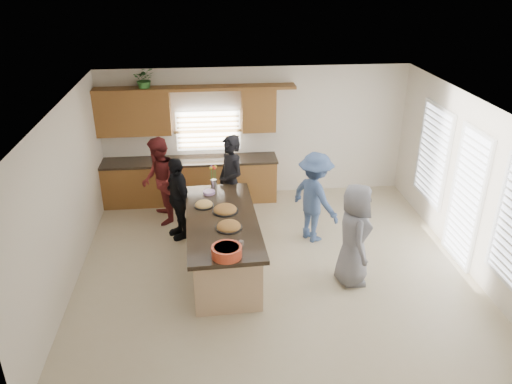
{
  "coord_description": "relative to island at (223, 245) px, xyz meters",
  "views": [
    {
      "loc": [
        -1.0,
        -7.17,
        4.79
      ],
      "look_at": [
        -0.23,
        0.53,
        1.15
      ],
      "focal_mm": 35.0,
      "sensor_mm": 36.0,
      "label": 1
    }
  ],
  "objects": [
    {
      "name": "flower_vase",
      "position": [
        -0.1,
        1.19,
        0.74
      ],
      "size": [
        0.14,
        0.14,
        0.44
      ],
      "color": "silver",
      "rests_on": "island"
    },
    {
      "name": "woman_right_back",
      "position": [
        1.72,
        0.82,
        0.4
      ],
      "size": [
        1.11,
        1.27,
        1.71
      ],
      "primitive_type": "imported",
      "rotation": [
        0.0,
        0.0,
        2.11
      ],
      "color": "#39507C",
      "rests_on": "ground"
    },
    {
      "name": "woman_left_back",
      "position": [
        0.23,
        1.48,
        0.47
      ],
      "size": [
        0.7,
        0.8,
        1.85
      ],
      "primitive_type": "imported",
      "rotation": [
        0.0,
        0.0,
        -1.11
      ],
      "color": "black",
      "rests_on": "ground"
    },
    {
      "name": "clear_cup",
      "position": [
        0.25,
        -0.88,
        0.54
      ],
      "size": [
        0.08,
        0.08,
        0.09
      ],
      "primitive_type": "cylinder",
      "color": "white",
      "rests_on": "island"
    },
    {
      "name": "back_cabinetry",
      "position": [
        -0.62,
        2.73,
        0.46
      ],
      "size": [
        4.08,
        0.66,
        2.46
      ],
      "color": "#925D2A",
      "rests_on": "ground"
    },
    {
      "name": "salad_bowl",
      "position": [
        0.03,
        -1.15,
        0.59
      ],
      "size": [
        0.44,
        0.44,
        0.16
      ],
      "color": "#CE4325",
      "rests_on": "island"
    },
    {
      "name": "woman_left_mid",
      "position": [
        -1.14,
        1.8,
        0.42
      ],
      "size": [
        0.8,
        0.95,
        1.74
      ],
      "primitive_type": "imported",
      "rotation": [
        0.0,
        0.0,
        -1.39
      ],
      "color": "maroon",
      "rests_on": "ground"
    },
    {
      "name": "woman_right_front",
      "position": [
        2.05,
        -0.57,
        0.4
      ],
      "size": [
        0.6,
        0.87,
        1.71
      ],
      "primitive_type": "imported",
      "rotation": [
        0.0,
        0.0,
        1.5
      ],
      "color": "slate",
      "rests_on": "ground"
    },
    {
      "name": "platter_front",
      "position": [
        0.1,
        -0.33,
        0.53
      ],
      "size": [
        0.42,
        0.42,
        0.17
      ],
      "color": "black",
      "rests_on": "island"
    },
    {
      "name": "plate_stack",
      "position": [
        -0.19,
        0.98,
        0.52
      ],
      "size": [
        0.22,
        0.22,
        0.05
      ],
      "primitive_type": "cylinder",
      "color": "#C998DD",
      "rests_on": "island"
    },
    {
      "name": "floor",
      "position": [
        0.84,
        -0.0,
        -0.45
      ],
      "size": [
        6.5,
        6.5,
        0.0
      ],
      "primitive_type": "plane",
      "color": "#C6B593",
      "rests_on": "ground"
    },
    {
      "name": "island",
      "position": [
        0.0,
        0.0,
        0.0
      ],
      "size": [
        1.25,
        2.74,
        0.95
      ],
      "rotation": [
        0.0,
        0.0,
        0.04
      ],
      "color": "tan",
      "rests_on": "ground"
    },
    {
      "name": "potted_plant",
      "position": [
        -1.37,
        2.82,
        2.18
      ],
      "size": [
        0.45,
        0.4,
        0.46
      ],
      "primitive_type": "imported",
      "rotation": [
        0.0,
        0.0,
        0.1
      ],
      "color": "#32712D",
      "rests_on": "back_cabinetry"
    },
    {
      "name": "room_shell",
      "position": [
        0.84,
        -0.0,
        1.45
      ],
      "size": [
        6.52,
        6.02,
        2.81
      ],
      "color": "silver",
      "rests_on": "ground"
    },
    {
      "name": "platter_mid",
      "position": [
        0.07,
        0.24,
        0.53
      ],
      "size": [
        0.44,
        0.44,
        0.18
      ],
      "color": "black",
      "rests_on": "island"
    },
    {
      "name": "woman_left_front",
      "position": [
        -0.77,
        1.18,
        0.34
      ],
      "size": [
        0.73,
        1.0,
        1.58
      ],
      "primitive_type": "imported",
      "rotation": [
        0.0,
        0.0,
        -1.16
      ],
      "color": "black",
      "rests_on": "ground"
    },
    {
      "name": "right_wall_glazing",
      "position": [
        4.06,
        -0.14,
        0.89
      ],
      "size": [
        0.06,
        4.0,
        2.25
      ],
      "color": "white",
      "rests_on": "ground"
    },
    {
      "name": "platter_back",
      "position": [
        -0.28,
        0.47,
        0.52
      ],
      "size": [
        0.34,
        0.34,
        0.14
      ],
      "color": "black",
      "rests_on": "island"
    }
  ]
}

